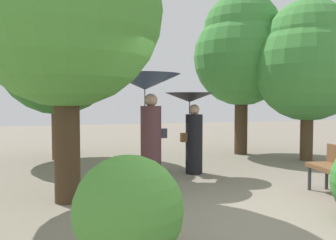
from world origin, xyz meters
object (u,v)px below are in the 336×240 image
at_px(person_left, 147,99).
at_px(tree_near_right, 242,49).
at_px(tree_near_left, 58,44).
at_px(person_right, 192,118).
at_px(tree_mid_right, 308,59).

relative_size(person_left, tree_near_right, 0.45).
bearing_deg(tree_near_left, person_left, -60.01).
height_order(person_left, tree_near_right, tree_near_right).
bearing_deg(tree_near_right, person_right, -136.44).
distance_m(person_right, tree_near_right, 3.87).
bearing_deg(person_left, person_right, -82.73).
relative_size(person_right, tree_mid_right, 0.42).
bearing_deg(tree_near_left, person_right, -45.24).
xyz_separation_m(tree_near_left, tree_near_right, (5.27, -0.53, 0.00)).
relative_size(tree_near_right, tree_mid_right, 1.12).
bearing_deg(tree_near_left, tree_near_right, -5.69).
height_order(person_right, tree_mid_right, tree_mid_right).
xyz_separation_m(person_right, tree_near_left, (-2.82, 2.85, 1.90)).
relative_size(person_left, person_right, 1.21).
bearing_deg(person_left, tree_near_left, 25.92).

